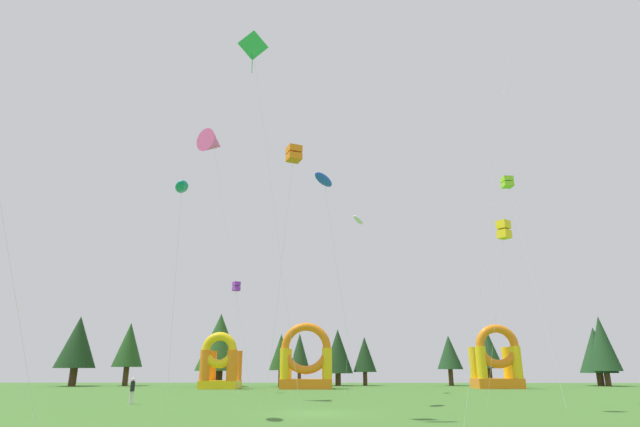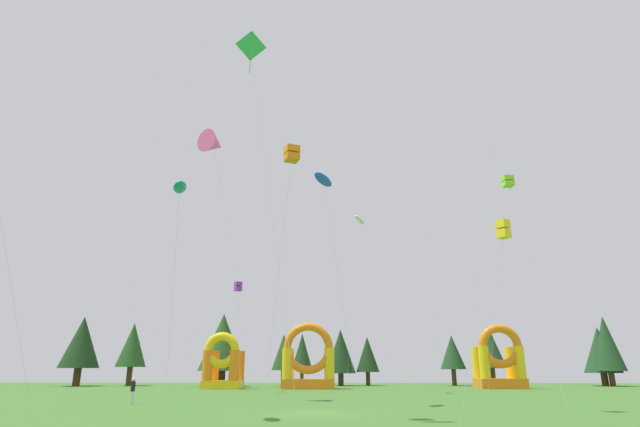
# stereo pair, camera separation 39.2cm
# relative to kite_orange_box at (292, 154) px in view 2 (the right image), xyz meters

# --- Properties ---
(ground_plane) EXTENTS (120.00, 120.00, 0.00)m
(ground_plane) POSITION_rel_kite_orange_box_xyz_m (1.17, 2.67, -13.47)
(ground_plane) COLOR #3D6B28
(kite_orange_box) EXTENTS (2.10, 4.07, 13.92)m
(kite_orange_box) POSITION_rel_kite_orange_box_xyz_m (0.00, 0.00, 0.00)
(kite_orange_box) COLOR orange
(kite_orange_box) RESTS_ON ground_plane
(kite_pink_delta) EXTENTS (6.09, 4.17, 22.13)m
(kite_pink_delta) POSITION_rel_kite_orange_box_xyz_m (-8.25, 14.66, 7.58)
(kite_pink_delta) COLOR #EA599E
(kite_pink_delta) RESTS_ON ground_plane
(kite_lime_box) EXTENTS (0.84, 4.42, 16.03)m
(kite_lime_box) POSITION_rel_kite_orange_box_xyz_m (15.27, 10.39, 2.11)
(kite_lime_box) COLOR #8CD826
(kite_lime_box) RESTS_ON ground_plane
(kite_white_parafoil) EXTENTS (2.65, 5.07, 17.97)m
(kite_white_parafoil) POSITION_rel_kite_orange_box_xyz_m (4.90, 26.38, 3.92)
(kite_white_parafoil) COLOR white
(kite_white_parafoil) RESTS_ON ground_plane
(kite_purple_box) EXTENTS (1.47, 1.86, 10.80)m
(kite_purple_box) POSITION_rel_kite_orange_box_xyz_m (-7.79, 26.21, -3.15)
(kite_purple_box) COLOR purple
(kite_purple_box) RESTS_ON ground_plane
(kite_green_diamond) EXTENTS (3.83, 2.33, 20.43)m
(kite_green_diamond) POSITION_rel_kite_orange_box_xyz_m (-2.39, -0.73, 6.22)
(kite_green_diamond) COLOR green
(kite_green_diamond) RESTS_ON ground_plane
(kite_blue_parafoil) EXTENTS (3.21, 4.94, 15.94)m
(kite_blue_parafoil) POSITION_rel_kite_orange_box_xyz_m (1.49, 9.05, 1.93)
(kite_blue_parafoil) COLOR blue
(kite_blue_parafoil) RESTS_ON ground_plane
(kite_teal_parafoil) EXTENTS (1.22, 3.21, 11.91)m
(kite_teal_parafoil) POSITION_rel_kite_orange_box_xyz_m (-5.94, -0.31, -1.97)
(kite_teal_parafoil) COLOR #0C7F7A
(kite_teal_parafoil) RESTS_ON ground_plane
(kite_yellow_box) EXTENTS (1.91, 2.40, 10.92)m
(kite_yellow_box) POSITION_rel_kite_orange_box_xyz_m (12.57, 4.57, -3.13)
(kite_yellow_box) COLOR yellow
(kite_yellow_box) RESTS_ON ground_plane
(person_midfield) EXTENTS (0.30, 0.30, 1.65)m
(person_midfield) POSITION_rel_kite_orange_box_xyz_m (-11.15, 9.40, -12.49)
(person_midfield) COLOR silver
(person_midfield) RESTS_ON ground_plane
(inflatable_red_slide) EXTENTS (5.30, 4.32, 7.31)m
(inflatable_red_slide) POSITION_rel_kite_orange_box_xyz_m (21.58, 37.75, -10.75)
(inflatable_red_slide) COLOR orange
(inflatable_red_slide) RESTS_ON ground_plane
(inflatable_yellow_castle) EXTENTS (4.32, 4.41, 6.34)m
(inflatable_yellow_castle) POSITION_rel_kite_orange_box_xyz_m (-11.07, 36.05, -11.05)
(inflatable_yellow_castle) COLOR yellow
(inflatable_yellow_castle) RESTS_ON ground_plane
(inflatable_blue_arch) EXTENTS (6.00, 4.07, 7.39)m
(inflatable_blue_arch) POSITION_rel_kite_orange_box_xyz_m (-1.00, 35.81, -10.78)
(inflatable_blue_arch) COLOR orange
(inflatable_blue_arch) RESTS_ON ground_plane
(tree_row_0) EXTENTS (5.32, 5.32, 9.18)m
(tree_row_0) POSITION_rel_kite_orange_box_xyz_m (-32.74, 44.85, -7.78)
(tree_row_0) COLOR #4C331E
(tree_row_0) RESTS_ON ground_plane
(tree_row_1) EXTENTS (4.08, 4.08, 8.40)m
(tree_row_1) POSITION_rel_kite_orange_box_xyz_m (-26.24, 46.43, -8.10)
(tree_row_1) COLOR #4C331E
(tree_row_1) RESTS_ON ground_plane
(tree_row_2) EXTENTS (6.18, 6.18, 9.33)m
(tree_row_2) POSITION_rel_kite_orange_box_xyz_m (-12.92, 43.48, -7.87)
(tree_row_2) COLOR #4C331E
(tree_row_2) RESTS_ON ground_plane
(tree_row_3) EXTENTS (4.06, 4.06, 8.68)m
(tree_row_3) POSITION_rel_kite_orange_box_xyz_m (-12.68, 43.40, -8.05)
(tree_row_3) COLOR #4C331E
(tree_row_3) RESTS_ON ground_plane
(tree_row_4) EXTENTS (3.08, 3.08, 6.60)m
(tree_row_4) POSITION_rel_kite_orange_box_xyz_m (-4.67, 42.90, -9.20)
(tree_row_4) COLOR #4C331E
(tree_row_4) RESTS_ON ground_plane
(tree_row_5) EXTENTS (2.44, 2.44, 6.68)m
(tree_row_5) POSITION_rel_kite_orange_box_xyz_m (-2.23, 42.75, -8.95)
(tree_row_5) COLOR #4C331E
(tree_row_5) RESTS_ON ground_plane
(tree_row_6) EXTENTS (4.11, 4.11, 7.54)m
(tree_row_6) POSITION_rel_kite_orange_box_xyz_m (2.82, 47.43, -8.92)
(tree_row_6) COLOR #4C331E
(tree_row_6) RESTS_ON ground_plane
(tree_row_7) EXTENTS (3.23, 3.23, 6.54)m
(tree_row_7) POSITION_rel_kite_orange_box_xyz_m (6.58, 48.17, -9.35)
(tree_row_7) COLOR #4C331E
(tree_row_7) RESTS_ON ground_plane
(tree_row_8) EXTENTS (3.49, 3.49, 6.74)m
(tree_row_8) POSITION_rel_kite_orange_box_xyz_m (18.41, 48.24, -9.08)
(tree_row_8) COLOR #4C331E
(tree_row_8) RESTS_ON ground_plane
(tree_row_9) EXTENTS (3.79, 3.79, 7.62)m
(tree_row_9) POSITION_rel_kite_orange_box_xyz_m (22.87, 45.30, -8.57)
(tree_row_9) COLOR #4C331E
(tree_row_9) RESTS_ON ground_plane
(tree_row_10) EXTENTS (4.82, 4.82, 7.75)m
(tree_row_10) POSITION_rel_kite_orange_box_xyz_m (38.45, 47.58, -8.79)
(tree_row_10) COLOR #4C331E
(tree_row_10) RESTS_ON ground_plane
(tree_row_11) EXTENTS (4.08, 4.08, 9.19)m
(tree_row_11) POSITION_rel_kite_orange_box_xyz_m (38.85, 46.45, -7.96)
(tree_row_11) COLOR #4C331E
(tree_row_11) RESTS_ON ground_plane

